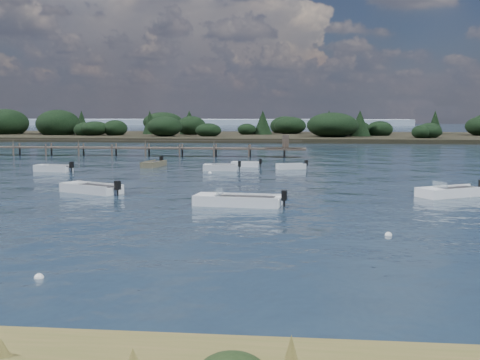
# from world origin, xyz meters

# --- Properties ---
(ground) EXTENTS (400.00, 400.00, 0.00)m
(ground) POSITION_xyz_m (0.00, 60.00, 0.00)
(ground) COLOR #152332
(ground) RESTS_ON ground
(shore_lip) EXTENTS (160.00, 0.60, 0.30)m
(shore_lip) POSITION_xyz_m (0.00, -12.20, 0.00)
(shore_lip) COLOR black
(shore_lip) RESTS_ON ground
(tender_far_grey) EXTENTS (3.84, 1.91, 1.22)m
(tender_far_grey) POSITION_xyz_m (-16.76, 27.91, 0.17)
(tender_far_grey) COLOR silver
(tender_far_grey) RESTS_ON ground
(dinghy_extra_a) EXTENTS (3.55, 1.91, 1.15)m
(dinghy_extra_a) POSITION_xyz_m (-1.56, 30.58, 0.16)
(dinghy_extra_a) COLOR silver
(dinghy_extra_a) RESTS_ON ground
(dinghy_mid_white_b) EXTENTS (4.99, 3.97, 1.27)m
(dinghy_mid_white_b) POSITION_xyz_m (15.85, 14.90, 0.17)
(dinghy_mid_white_b) COLOR white
(dinghy_mid_white_b) RESTS_ON ground
(dinghy_mid_grey) EXTENTS (4.78, 3.50, 1.22)m
(dinghy_mid_grey) POSITION_xyz_m (-8.15, 14.11, 0.17)
(dinghy_mid_grey) COLOR silver
(dinghy_mid_grey) RESTS_ON ground
(tender_far_grey_b) EXTENTS (3.11, 2.02, 1.05)m
(tender_far_grey_b) POSITION_xyz_m (5.01, 32.59, 0.15)
(tender_far_grey_b) COLOR silver
(tender_far_grey_b) RESTS_ON ground
(tender_far_white) EXTENTS (3.08, 1.28, 1.04)m
(tender_far_white) POSITION_xyz_m (0.40, 34.46, 0.15)
(tender_far_white) COLOR white
(tender_far_white) RESTS_ON ground
(dinghy_extra_b) EXTENTS (1.89, 4.11, 1.13)m
(dinghy_extra_b) POSITION_xyz_m (-8.76, 33.68, 0.16)
(dinghy_extra_b) COLOR #6A6246
(dinghy_extra_b) RESTS_ON ground
(dinghy_mid_white_a) EXTENTS (5.52, 2.43, 1.27)m
(dinghy_mid_white_a) POSITION_xyz_m (2.36, 9.60, 0.16)
(dinghy_mid_white_a) COLOR white
(dinghy_mid_white_a) RESTS_ON ground
(buoy_a) EXTENTS (0.32, 0.32, 0.32)m
(buoy_a) POSITION_xyz_m (-2.45, -6.58, 0.00)
(buoy_a) COLOR white
(buoy_a) RESTS_ON ground
(buoy_b) EXTENTS (0.32, 0.32, 0.32)m
(buoy_b) POSITION_xyz_m (10.00, 1.69, 0.00)
(buoy_b) COLOR white
(buoy_b) RESTS_ON ground
(buoy_e) EXTENTS (0.32, 0.32, 0.32)m
(buoy_e) POSITION_xyz_m (-2.15, 27.95, 0.00)
(buoy_e) COLOR white
(buoy_e) RESTS_ON ground
(buoy_extra_a) EXTENTS (0.32, 0.32, 0.32)m
(buoy_extra_a) POSITION_xyz_m (16.81, 14.56, 0.00)
(buoy_extra_a) COLOR white
(buoy_extra_a) RESTS_ON ground
(jetty) EXTENTS (64.50, 3.20, 3.40)m
(jetty) POSITION_xyz_m (-21.74, 47.99, 0.98)
(jetty) COLOR #4D4238
(jetty) RESTS_ON ground
(far_headland) EXTENTS (190.00, 40.00, 5.80)m
(far_headland) POSITION_xyz_m (25.00, 100.00, 1.96)
(far_headland) COLOR black
(far_headland) RESTS_ON ground
(distant_haze) EXTENTS (280.00, 20.00, 2.40)m
(distant_haze) POSITION_xyz_m (-90.00, 230.00, 0.00)
(distant_haze) COLOR #94A4B8
(distant_haze) RESTS_ON ground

